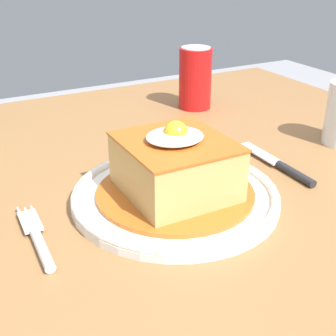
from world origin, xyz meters
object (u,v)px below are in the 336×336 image
fork (38,240)px  knife (284,167)px  main_plate (175,195)px  soda_can (195,78)px

fork → knife: 0.37m
main_plate → knife: size_ratio=1.64×
knife → soda_can: bearing=83.1°
main_plate → soda_can: soda_can is taller
knife → soda_can: size_ratio=1.33×
fork → knife: size_ratio=0.86×
main_plate → fork: bearing=-176.1°
main_plate → soda_can: bearing=55.0°
main_plate → soda_can: (0.23, 0.32, 0.05)m
fork → main_plate: bearing=3.9°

